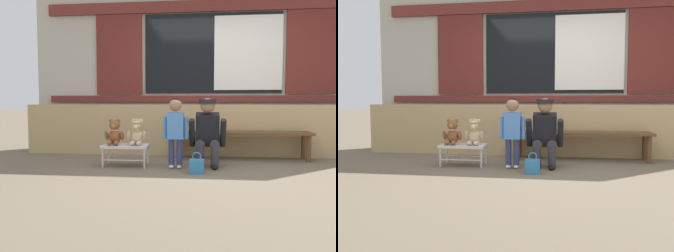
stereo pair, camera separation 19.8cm
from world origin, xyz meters
TOP-DOWN VIEW (x-y plane):
  - ground_plane at (0.00, 0.00)m, footprint 60.00×60.00m
  - brick_low_wall at (0.00, 1.43)m, footprint 6.37×0.25m
  - shop_facade at (0.00, 1.94)m, footprint 6.50×0.26m
  - wooden_bench_long at (0.45, 1.06)m, footprint 2.10×0.40m
  - small_display_bench at (-1.22, 0.34)m, footprint 0.64×0.36m
  - teddy_bear_plain at (-1.38, 0.34)m, footprint 0.28×0.26m
  - teddy_bear_with_hat at (-1.06, 0.34)m, footprint 0.28×0.27m
  - child_standing at (-0.51, 0.26)m, footprint 0.35×0.18m
  - adult_crouching at (-0.07, 0.40)m, footprint 0.50×0.49m
  - handbag_on_ground at (-0.22, -0.06)m, footprint 0.18×0.11m

SIDE VIEW (x-z plane):
  - ground_plane at x=0.00m, z-range 0.00..0.00m
  - handbag_on_ground at x=-0.22m, z-range -0.04..0.23m
  - small_display_bench at x=-1.22m, z-range 0.12..0.42m
  - wooden_bench_long at x=0.45m, z-range 0.15..0.59m
  - brick_low_wall at x=0.00m, z-range 0.00..0.85m
  - teddy_bear_plain at x=-1.38m, z-range 0.28..0.65m
  - teddy_bear_with_hat at x=-1.06m, z-range 0.29..0.65m
  - adult_crouching at x=-0.07m, z-range 0.01..0.96m
  - child_standing at x=-0.51m, z-range 0.11..1.07m
  - shop_facade at x=0.00m, z-range 0.00..3.64m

